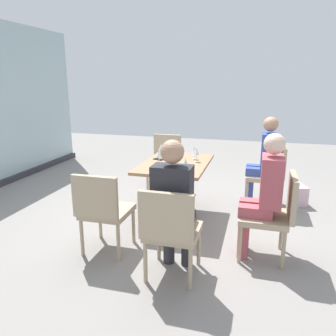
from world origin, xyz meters
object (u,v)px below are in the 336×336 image
at_px(wine_glass_4, 174,159).
at_px(coffee_cup, 177,168).
at_px(chair_side_end, 171,228).
at_px(wine_glass_0, 196,152).
at_px(wine_glass_5, 159,154).
at_px(chair_far_right, 165,159).
at_px(person_front_left, 264,190).
at_px(dining_table_main, 176,178).
at_px(handbag_0, 298,195).
at_px(chair_far_left, 103,208).
at_px(person_side_end, 174,202).
at_px(wine_glass_2, 161,147).
at_px(cell_phone_on_table, 159,159).
at_px(chair_front_left, 274,211).
at_px(wine_glass_3, 186,163).
at_px(person_front_right, 264,157).
at_px(chair_front_right, 271,172).
at_px(wine_glass_1, 194,149).

bearing_deg(wine_glass_4, coffee_cup, -143.69).
relative_size(chair_side_end, wine_glass_0, 4.70).
bearing_deg(wine_glass_0, wine_glass_5, 123.39).
xyz_separation_m(chair_far_right, wine_glass_5, (-1.28, -0.30, 0.37)).
bearing_deg(coffee_cup, person_front_left, -108.13).
height_order(dining_table_main, chair_far_right, chair_far_right).
relative_size(wine_glass_5, handbag_0, 0.62).
xyz_separation_m(chair_far_left, person_side_end, (-0.16, -0.77, 0.20)).
distance_m(dining_table_main, wine_glass_2, 0.50).
distance_m(chair_far_left, wine_glass_5, 1.06).
bearing_deg(cell_phone_on_table, handbag_0, -41.59).
distance_m(chair_front_left, coffee_cup, 1.13).
bearing_deg(wine_glass_3, wine_glass_0, -0.15).
xyz_separation_m(chair_side_end, cell_phone_on_table, (1.48, 0.56, 0.24)).
xyz_separation_m(person_front_left, handbag_0, (1.66, -0.52, -0.56)).
bearing_deg(wine_glass_5, cell_phone_on_table, 19.16).
xyz_separation_m(wine_glass_5, cell_phone_on_table, (0.25, 0.09, -0.13)).
distance_m(person_front_right, wine_glass_0, 1.06).
bearing_deg(chair_front_left, wine_glass_2, 55.51).
bearing_deg(person_front_right, dining_table_main, 124.74).
distance_m(person_front_left, cell_phone_on_table, 1.57).
distance_m(wine_glass_3, wine_glass_4, 0.24).
bearing_deg(person_front_left, cell_phone_on_table, 57.84).
height_order(dining_table_main, chair_front_left, chair_front_left).
bearing_deg(wine_glass_4, dining_table_main, 10.50).
relative_size(chair_far_left, wine_glass_4, 4.70).
bearing_deg(cell_phone_on_table, wine_glass_4, -119.52).
bearing_deg(cell_phone_on_table, chair_side_end, -134.65).
relative_size(chair_far_right, wine_glass_3, 4.70).
height_order(wine_glass_3, coffee_cup, wine_glass_3).
bearing_deg(chair_front_right, wine_glass_5, 123.86).
distance_m(wine_glass_5, cell_phone_on_table, 0.30).
height_order(person_front_right, cell_phone_on_table, person_front_right).
relative_size(chair_front_right, person_front_left, 0.69).
relative_size(wine_glass_2, wine_glass_5, 1.00).
bearing_deg(dining_table_main, coffee_cup, -163.47).
distance_m(dining_table_main, wine_glass_0, 0.43).
xyz_separation_m(person_front_right, cell_phone_on_table, (-0.65, 1.33, 0.03)).
bearing_deg(chair_far_left, coffee_cup, -41.17).
bearing_deg(wine_glass_5, chair_side_end, -158.75).
height_order(chair_far_left, coffee_cup, chair_far_left).
height_order(person_front_left, wine_glass_4, person_front_left).
xyz_separation_m(chair_far_left, coffee_cup, (0.68, -0.59, 0.28)).
height_order(chair_front_left, wine_glass_3, wine_glass_3).
height_order(chair_far_right, wine_glass_2, wine_glass_2).
distance_m(chair_front_left, wine_glass_2, 1.80).
distance_m(chair_side_end, wine_glass_1, 1.67).
xyz_separation_m(chair_front_right, wine_glass_2, (-0.49, 1.45, 0.37)).
xyz_separation_m(dining_table_main, wine_glass_4, (-0.35, -0.06, 0.33)).
relative_size(chair_front_right, handbag_0, 2.90).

